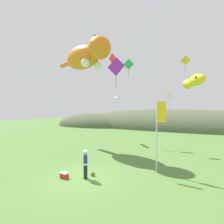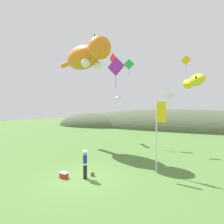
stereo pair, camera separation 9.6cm
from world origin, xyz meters
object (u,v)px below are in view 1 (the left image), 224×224
object	(u,v)px
festival_attendant	(86,163)
kite_fish_windsock	(195,81)
kite_diamond_white	(169,96)
kite_tube_streamer	(117,98)
kite_giant_cat	(86,56)
festival_banner_pole	(159,126)
kite_spool	(93,174)
kite_diamond_gold	(186,60)
kite_diamond_violet	(116,67)
picnic_cooler	(64,175)
kite_diamond_red	(112,58)
kite_diamond_green	(129,64)

from	to	relation	value
festival_attendant	kite_fish_windsock	xyz separation A→B (m)	(5.94, 4.36, 5.30)
festival_attendant	kite_diamond_white	world-z (taller)	kite_diamond_white
kite_tube_streamer	kite_giant_cat	bearing A→B (deg)	-100.45
kite_giant_cat	kite_fish_windsock	distance (m)	11.60
festival_banner_pole	kite_giant_cat	bearing A→B (deg)	158.36
kite_spool	festival_banner_pole	world-z (taller)	festival_banner_pole
kite_diamond_white	kite_diamond_gold	size ratio (longest dim) A/B	0.97
kite_diamond_violet	festival_attendant	bearing A→B (deg)	-99.52
festival_attendant	kite_giant_cat	xyz separation A→B (m)	(-4.80, 6.62, 9.06)
kite_tube_streamer	festival_banner_pole	bearing A→B (deg)	-50.08
festival_attendant	picnic_cooler	distance (m)	1.55
kite_diamond_red	kite_giant_cat	bearing A→B (deg)	-94.56
festival_banner_pole	kite_diamond_red	distance (m)	14.35
festival_attendant	kite_diamond_green	world-z (taller)	kite_diamond_green
kite_spool	kite_diamond_gold	xyz separation A→B (m)	(4.48, 12.12, 9.75)
festival_attendant	festival_banner_pole	world-z (taller)	festival_banner_pole
kite_fish_windsock	kite_diamond_gold	size ratio (longest dim) A/B	1.44
festival_banner_pole	kite_diamond_violet	size ratio (longest dim) A/B	2.07
festival_attendant	kite_diamond_gold	bearing A→B (deg)	69.92
festival_banner_pole	kite_diamond_gold	bearing A→B (deg)	84.78
kite_fish_windsock	kite_diamond_red	xyz separation A→B (m)	(-10.31, 7.58, 4.92)
kite_diamond_green	kite_spool	bearing A→B (deg)	-79.33
picnic_cooler	kite_diamond_green	world-z (taller)	kite_diamond_green
picnic_cooler	kite_diamond_violet	size ratio (longest dim) A/B	0.22
picnic_cooler	kite_diamond_red	size ratio (longest dim) A/B	0.23
kite_diamond_green	kite_diamond_gold	world-z (taller)	kite_diamond_green
festival_attendant	kite_fish_windsock	size ratio (longest dim) A/B	0.61
picnic_cooler	kite_fish_windsock	size ratio (longest dim) A/B	0.18
festival_attendant	kite_diamond_violet	bearing A→B (deg)	80.48
picnic_cooler	festival_banner_pole	world-z (taller)	festival_banner_pole
kite_diamond_green	kite_diamond_white	bearing A→B (deg)	-21.90
picnic_cooler	kite_giant_cat	xyz separation A→B (m)	(-3.57, 7.18, 9.84)
kite_spool	kite_diamond_gold	size ratio (longest dim) A/B	0.12
kite_spool	kite_fish_windsock	size ratio (longest dim) A/B	0.08
kite_giant_cat	kite_diamond_green	xyz separation A→B (m)	(2.83, 5.24, -0.00)
kite_diamond_violet	kite_diamond_white	bearing A→B (deg)	66.47
kite_spool	kite_diamond_green	world-z (taller)	kite_diamond_green
kite_diamond_white	kite_diamond_violet	world-z (taller)	kite_diamond_violet
kite_giant_cat	kite_fish_windsock	size ratio (longest dim) A/B	3.15
kite_tube_streamer	kite_diamond_red	distance (m)	5.36
kite_diamond_green	kite_diamond_white	distance (m)	7.20
kite_tube_streamer	kite_diamond_gold	bearing A→B (deg)	3.19
picnic_cooler	kite_giant_cat	bearing A→B (deg)	116.43
kite_diamond_green	kite_diamond_gold	size ratio (longest dim) A/B	1.13
kite_tube_streamer	kite_fish_windsock	bearing A→B (deg)	-39.07
kite_fish_windsock	kite_diamond_white	size ratio (longest dim) A/B	1.49
kite_fish_windsock	kite_diamond_gold	bearing A→B (deg)	98.82
kite_spool	kite_diamond_green	size ratio (longest dim) A/B	0.11
kite_fish_windsock	kite_diamond_white	distance (m)	5.97
kite_diamond_violet	kite_diamond_red	size ratio (longest dim) A/B	1.05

